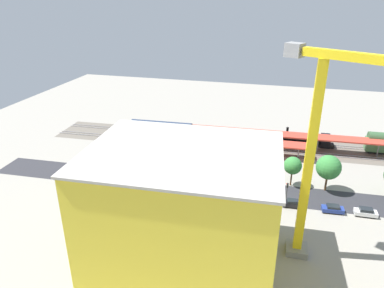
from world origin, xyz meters
TOP-DOWN VIEW (x-y plane):
  - ground_plane at (0.00, 0.00)m, footprint 192.98×192.98m
  - rail_bed at (0.00, -22.39)m, footprint 121.11×19.53m
  - street_asphalt at (0.00, 5.04)m, footprint 120.88×14.01m
  - track_rails at (0.00, -22.39)m, footprint 120.51×13.11m
  - platform_canopy_near at (11.64, -14.30)m, footprint 54.77×6.94m
  - platform_canopy_far at (-2.47, -21.19)m, footprint 69.92×7.44m
  - locomotive at (-15.71, -25.65)m, footprint 14.97×3.39m
  - freight_coach_far at (26.95, -19.13)m, footprint 19.44×3.65m
  - parked_car_0 at (-25.80, 8.52)m, footprint 4.39×1.93m
  - parked_car_1 at (-19.53, 8.87)m, footprint 4.45×2.19m
  - parked_car_2 at (-11.66, 8.83)m, footprint 4.32×1.90m
  - parked_car_3 at (-5.02, 8.56)m, footprint 4.58×2.00m
  - parked_car_4 at (2.08, 8.12)m, footprint 4.84×2.15m
  - parked_car_5 at (9.86, 9.05)m, footprint 4.15×1.99m
  - parked_car_6 at (15.88, 8.87)m, footprint 4.40×2.15m
  - parked_car_7 at (23.24, 8.59)m, footprint 4.77×1.88m
  - construction_building at (6.20, 29.41)m, footprint 29.54×23.22m
  - construction_roof_slab at (6.20, 29.41)m, footprint 30.17×23.84m
  - tower_crane at (-13.74, 24.03)m, footprint 22.11×13.11m
  - box_truck_0 at (10.35, 11.77)m, footprint 9.39×3.58m
  - street_tree_0 at (8.78, 0.79)m, footprint 5.68×5.68m
  - street_tree_2 at (-11.15, -0.36)m, footprint 4.09×4.09m
  - street_tree_4 at (-18.76, -0.02)m, footprint 5.47×5.47m
  - traffic_light at (-10.12, 9.83)m, footprint 0.50×0.36m

SIDE VIEW (x-z plane):
  - ground_plane at x=0.00m, z-range 0.00..0.00m
  - rail_bed at x=0.00m, z-range 0.00..0.01m
  - street_asphalt at x=0.00m, z-range 0.00..0.01m
  - track_rails at x=0.00m, z-range 0.12..0.24m
  - parked_car_2 at x=-11.66m, z-range -0.08..1.50m
  - parked_car_5 at x=9.86m, z-range -0.09..1.51m
  - parked_car_3 at x=-5.02m, z-range -0.08..1.52m
  - parked_car_7 at x=23.24m, z-range -0.10..1.54m
  - parked_car_4 at x=2.08m, z-range -0.09..1.54m
  - parked_car_1 at x=-19.53m, z-range -0.08..1.55m
  - parked_car_0 at x=-25.80m, z-range -0.10..1.64m
  - parked_car_6 at x=15.88m, z-range -0.10..1.71m
  - box_truck_0 at x=10.35m, z-range -0.03..3.55m
  - locomotive at x=-15.71m, z-range -0.72..4.41m
  - freight_coach_far at x=26.95m, z-range 0.15..5.99m
  - platform_canopy_near at x=11.64m, z-range 1.84..5.95m
  - traffic_light at x=-10.12m, z-range 1.02..6.93m
  - platform_canopy_far at x=-2.47m, z-range 2.02..6.53m
  - street_tree_2 at x=-11.15m, z-range 1.51..8.65m
  - street_tree_0 at x=8.78m, z-range 1.39..9.89m
  - street_tree_4 at x=-18.76m, z-range 1.52..10.07m
  - construction_building at x=6.20m, z-range 0.00..19.40m
  - construction_roof_slab at x=6.20m, z-range 19.40..19.80m
  - tower_crane at x=-13.74m, z-range 2.93..37.74m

